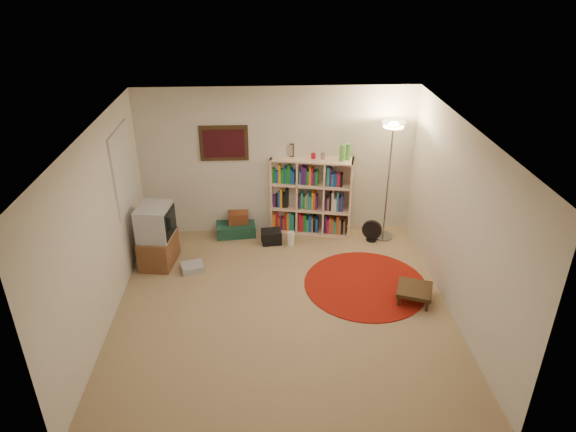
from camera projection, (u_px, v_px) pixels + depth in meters
name	position (u px, v px, depth m)	size (l,w,h in m)	color
room	(278.00, 225.00, 6.45)	(4.54, 4.54, 2.54)	#987C59
bookshelf	(310.00, 197.00, 8.64)	(1.39, 0.65, 1.61)	beige
floor_lamp	(392.00, 143.00, 7.97)	(0.40, 0.40, 2.01)	#939296
floor_fan	(372.00, 231.00, 8.54)	(0.33, 0.22, 0.38)	black
tv_stand	(157.00, 236.00, 7.80)	(0.55, 0.73, 0.97)	brown
dvd_box	(192.00, 267.00, 7.79)	(0.39, 0.35, 0.11)	#AFB0B4
suitcase	(236.00, 229.00, 8.78)	(0.69, 0.48, 0.21)	#163E30
wicker_basket	(238.00, 217.00, 8.72)	(0.35, 0.26, 0.19)	#612D18
duffel_bag	(271.00, 237.00, 8.52)	(0.34, 0.30, 0.22)	black
paper_towel	(291.00, 239.00, 8.44)	(0.13, 0.13, 0.24)	white
red_rug	(365.00, 284.00, 7.47)	(1.79, 1.79, 0.02)	maroon
side_table	(415.00, 290.00, 7.05)	(0.59, 0.59, 0.21)	black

